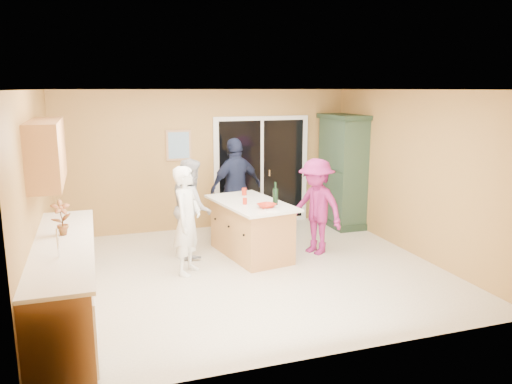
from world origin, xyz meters
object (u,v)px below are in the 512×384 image
object	(u,v)px
kitchen_island	(251,230)
woman_navy	(236,188)
woman_grey	(192,207)
woman_magenta	(316,207)
woman_white	(187,221)
green_hutch	(343,172)

from	to	relation	value
kitchen_island	woman_navy	xyz separation A→B (m)	(0.07, 1.08, 0.48)
woman_grey	woman_magenta	bearing A→B (deg)	-102.43
woman_white	woman_navy	bearing A→B (deg)	-4.22
woman_magenta	woman_white	bearing A→B (deg)	-109.61
green_hutch	woman_navy	xyz separation A→B (m)	(-2.16, -0.11, -0.15)
kitchen_island	woman_navy	world-z (taller)	woman_navy
kitchen_island	woman_white	bearing A→B (deg)	-166.67
kitchen_island	woman_grey	world-z (taller)	woman_grey
green_hutch	woman_grey	xyz separation A→B (m)	(-3.11, -0.86, -0.26)
green_hutch	kitchen_island	bearing A→B (deg)	-151.96
woman_navy	woman_magenta	world-z (taller)	woman_navy
green_hutch	woman_navy	distance (m)	2.17
green_hutch	woman_white	bearing A→B (deg)	-153.56
woman_grey	woman_navy	xyz separation A→B (m)	(0.95, 0.75, 0.11)
kitchen_island	woman_white	size ratio (longest dim) A/B	1.15
woman_white	woman_grey	xyz separation A→B (m)	(0.22, 0.80, -0.00)
kitchen_island	woman_white	xyz separation A→B (m)	(-1.10, -0.47, 0.37)
green_hutch	woman_navy	bearing A→B (deg)	-177.11
woman_grey	woman_magenta	xyz separation A→B (m)	(1.90, -0.55, -0.01)
kitchen_island	woman_grey	bearing A→B (deg)	149.73
kitchen_island	green_hutch	xyz separation A→B (m)	(2.23, 1.19, 0.63)
green_hutch	woman_white	size ratio (longest dim) A/B	1.37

